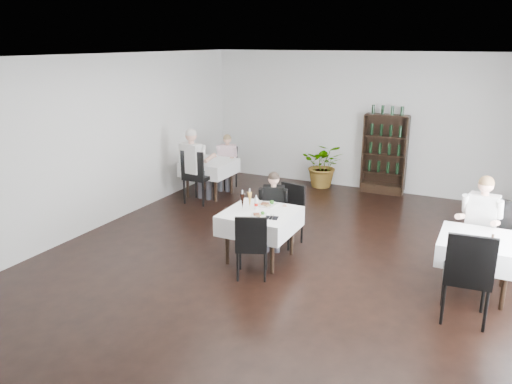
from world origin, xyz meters
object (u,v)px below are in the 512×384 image
(potted_tree, at_px, (324,165))
(diner_main, at_px, (273,204))
(wine_shelf, at_px, (384,155))
(main_table, at_px, (260,221))

(potted_tree, distance_m, diner_main, 3.68)
(wine_shelf, xyz_separation_m, diner_main, (-0.94, -3.76, -0.13))
(main_table, relative_size, diner_main, 0.84)
(potted_tree, bearing_deg, diner_main, -84.06)
(main_table, bearing_deg, diner_main, 93.65)
(wine_shelf, bearing_deg, potted_tree, -175.03)
(wine_shelf, relative_size, potted_tree, 1.71)
(diner_main, bearing_deg, potted_tree, 95.94)
(wine_shelf, xyz_separation_m, main_table, (-0.90, -4.31, -0.23))
(potted_tree, xyz_separation_m, diner_main, (0.38, -3.65, 0.20))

